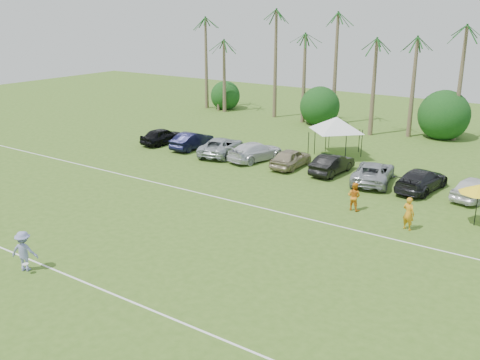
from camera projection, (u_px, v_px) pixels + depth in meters
The scene contains 28 objects.
ground at pixel (37, 298), 21.84m from camera, with size 120.00×120.00×0.00m, color #3F611D.
field_lines at pixel (168, 233), 28.12m from camera, with size 80.00×12.10×0.01m.
palm_tree_0 at pixel (197, 43), 61.21m from camera, with size 2.40×2.40×8.90m.
palm_tree_1 at pixel (232, 37), 58.25m from camera, with size 2.40×2.40×9.90m.
palm_tree_2 at pixel (272, 29), 55.29m from camera, with size 2.40×2.40×10.90m.
palm_tree_3 at pixel (306, 21), 52.88m from camera, with size 2.40×2.40×11.90m.
palm_tree_4 at pixel (342, 50), 51.52m from camera, with size 2.40×2.40×8.90m.
palm_tree_5 at pixel (383, 42), 49.10m from camera, with size 2.40×2.40×9.90m.
palm_tree_6 at pixel (428, 33), 46.68m from camera, with size 2.40×2.40×10.90m.
palm_tree_7 at pixel (478, 24), 44.26m from camera, with size 2.40×2.40×11.90m.
bush_tree_0 at pixel (223, 94), 62.12m from camera, with size 4.00×4.00×4.00m.
bush_tree_1 at pixel (325, 105), 55.12m from camera, with size 4.00×4.00×4.00m.
bush_tree_2 at pixel (445, 118), 48.66m from camera, with size 4.00×4.00×4.00m.
sideline_player_a at pixel (408, 213), 28.37m from camera, with size 0.67×0.44×1.83m, color orange.
sideline_player_b at pixel (354, 196), 31.15m from camera, with size 0.82×0.64×1.69m, color orange.
canopy_tent_left at pixel (337, 117), 41.20m from camera, with size 4.77×4.77×3.87m.
canopy_tent_right at pixel (338, 118), 42.81m from camera, with size 4.16×4.16×3.37m.
market_umbrella at pixel (479, 189), 28.53m from camera, with size 2.12×2.12×2.36m.
frisbee_player at pixel (24, 251), 23.92m from camera, with size 1.40×1.17×1.88m.
parked_car_0 at pixel (162, 136), 46.46m from camera, with size 1.68×4.17×1.42m, color black.
parked_car_1 at pixel (192, 140), 44.87m from camera, with size 1.50×4.31×1.42m, color black.
parked_car_2 at pixel (221, 146), 43.00m from camera, with size 2.36×5.12×1.42m, color #9FA6AD.
parked_car_3 at pixel (256, 151), 41.45m from camera, with size 1.99×4.90×1.42m, color silver.
parked_car_4 at pixel (291, 158), 39.61m from camera, with size 1.68×4.17×1.42m, color tan.
parked_car_5 at pixel (332, 164), 38.13m from camera, with size 1.50×4.31×1.42m, color black.
parked_car_6 at pixel (373, 172), 36.15m from camera, with size 2.36×5.12×1.42m, color #92969C.
parked_car_7 at pixel (421, 180), 34.58m from camera, with size 1.99×4.90×1.42m, color black.
parked_car_8 at pixel (474, 188), 33.02m from camera, with size 1.68×4.17×1.42m, color white.
Camera 1 is at (17.79, -11.20, 11.32)m, focal length 40.00 mm.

